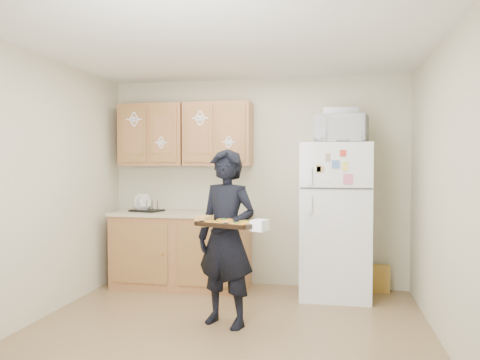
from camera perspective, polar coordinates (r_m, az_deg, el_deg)
name	(u,v)px	position (r m, az deg, el deg)	size (l,w,h in m)	color
floor	(222,336)	(4.21, -2.19, -18.52)	(3.60, 3.60, 0.00)	brown
ceiling	(222,41)	(4.07, -2.23, 16.58)	(3.60, 3.60, 0.00)	silver
wall_back	(256,182)	(5.71, 1.97, -0.26)	(3.60, 0.04, 2.50)	#C0BA9C
wall_front	(133,212)	(2.24, -12.93, -3.81)	(3.60, 0.04, 2.50)	#C0BA9C
wall_left	(31,188)	(4.70, -24.09, -0.91)	(0.04, 3.60, 2.50)	#C0BA9C
wall_right	(449,193)	(3.94, 24.18, -1.44)	(0.04, 3.60, 2.50)	#C0BA9C
refrigerator	(335,220)	(5.30, 11.54, -4.81)	(0.75, 0.70, 1.70)	white
base_cabinet	(182,251)	(5.69, -7.14, -8.59)	(1.60, 0.60, 0.86)	brown
countertop	(181,214)	(5.63, -7.16, -4.08)	(1.64, 0.64, 0.04)	#BEB192
upper_cab_left	(153,135)	(5.87, -10.51, 5.39)	(0.80, 0.33, 0.75)	brown
upper_cab_right	(218,134)	(5.62, -2.68, 5.57)	(0.80, 0.33, 0.75)	brown
cereal_box	(381,279)	(5.69, 16.77, -11.46)	(0.20, 0.07, 0.32)	gold
person	(226,238)	(4.28, -1.68, -7.03)	(0.59, 0.38, 1.61)	black
baking_tray	(231,224)	(3.96, -1.11, -5.41)	(0.50, 0.36, 0.04)	black
pizza_front_left	(214,222)	(3.96, -3.19, -5.17)	(0.17, 0.17, 0.02)	orange
pizza_front_right	(237,224)	(3.83, -0.32, -5.40)	(0.17, 0.17, 0.02)	orange
pizza_back_left	(225,220)	(4.09, -1.86, -4.93)	(0.17, 0.17, 0.02)	orange
pizza_back_right	(248,222)	(3.97, 0.95, -5.14)	(0.17, 0.17, 0.02)	orange
microwave	(341,129)	(5.23, 12.26, 6.08)	(0.54, 0.37, 0.30)	white
foil_pan	(341,112)	(5.27, 12.16, 8.11)	(0.37, 0.26, 0.08)	#AFAEB5
dish_rack	(147,205)	(5.76, -11.29, -3.06)	(0.35, 0.26, 0.14)	black
bowl	(143,207)	(5.78, -11.78, -3.28)	(0.24, 0.24, 0.06)	silver
soap_bottle	(214,204)	(5.44, -3.15, -2.97)	(0.09, 0.10, 0.21)	white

